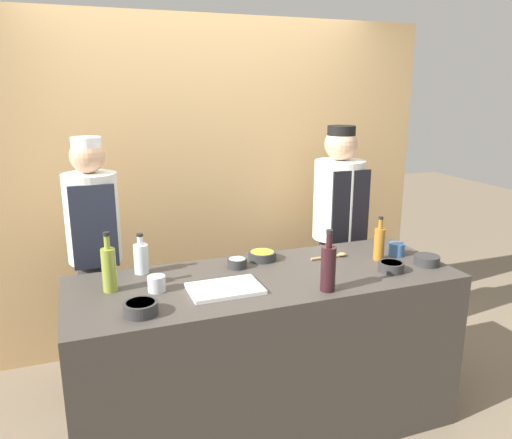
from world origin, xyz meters
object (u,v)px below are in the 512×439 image
Objects in this scene: cup_steel at (157,284)px; cutting_board at (225,289)px; sauce_bowl_orange at (427,260)px; cup_blue at (396,249)px; sauce_bowl_white at (237,262)px; bottle_oil at (109,268)px; bottle_wine at (328,267)px; chef_left at (96,258)px; bottle_clear at (141,258)px; sauce_bowl_red at (391,266)px; sauce_bowl_brown at (141,307)px; chef_right at (337,231)px; sauce_bowl_yellow at (262,255)px; wooden_spoon at (333,256)px; bottle_amber at (379,243)px.

cutting_board is at bearing -19.23° from cup_steel.
cup_blue reaches higher than sauce_bowl_orange.
sauce_bowl_white is 0.71m from bottle_oil.
cup_steel reaches higher than sauce_bowl_white.
bottle_wine is (0.48, -0.18, 0.11)m from cutting_board.
cutting_board is 1.00m from chef_left.
sauce_bowl_red is at bearing -19.46° from bottle_clear.
sauce_bowl_orange is (1.63, 0.08, -0.00)m from sauce_bowl_brown.
bottle_oil is 1.76m from chef_right.
sauce_bowl_yellow is 0.46× the size of cutting_board.
sauce_bowl_red is 1.58× the size of cup_steel.
cup_blue is at bearing -14.84° from sauce_bowl_yellow.
sauce_bowl_red is 1.38m from bottle_clear.
sauce_bowl_red is 0.98× the size of sauce_bowl_orange.
chef_right is (0.76, 0.45, -0.05)m from sauce_bowl_yellow.
wooden_spoon is (-0.38, 0.10, -0.03)m from cup_blue.
cup_blue is at bearing 27.20° from bottle_wine.
chef_right is at bearing 79.69° from sauce_bowl_red.
bottle_oil reaches higher than cup_blue.
cup_steel is at bearing -70.12° from chef_left.
chef_right is (0.62, 0.99, -0.14)m from bottle_wine.
chef_left reaches higher than cup_blue.
sauce_bowl_red is 0.60× the size of wooden_spoon.
chef_right is at bearing 92.71° from cup_blue.
cup_steel reaches higher than sauce_bowl_brown.
sauce_bowl_yellow is 0.90m from bottle_oil.
chef_right is at bearing 29.02° from sauce_bowl_white.
sauce_bowl_brown is 0.51× the size of bottle_oil.
bottle_clear reaches higher than sauce_bowl_red.
cutting_board is at bearing 159.59° from bottle_wine.
bottle_wine is 0.19× the size of chef_right.
cutting_board is 1.18× the size of bottle_oil.
sauce_bowl_brown reaches higher than sauce_bowl_white.
chef_left reaches higher than sauce_bowl_red.
cutting_board is 1.55× the size of wooden_spoon.
sauce_bowl_orange reaches higher than sauce_bowl_red.
sauce_bowl_orange is 0.21m from cup_blue.
bottle_oil reaches higher than bottle_amber.
sauce_bowl_brown is (-0.59, -0.42, 0.00)m from sauce_bowl_white.
sauce_bowl_red is at bearing 2.71° from sauce_bowl_brown.
sauce_bowl_orange reaches higher than sauce_bowl_yellow.
bottle_amber reaches higher than sauce_bowl_orange.
bottle_clear reaches higher than sauce_bowl_yellow.
sauce_bowl_white is at bearing -11.25° from bottle_clear.
sauce_bowl_yellow is 1.73× the size of cup_blue.
bottle_oil is at bearing 178.55° from cup_blue.
bottle_oil is 3.19× the size of cup_blue.
sauce_bowl_orange is 0.09× the size of chef_left.
chef_left reaches higher than sauce_bowl_orange.
bottle_wine is 1.02m from bottle_clear.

